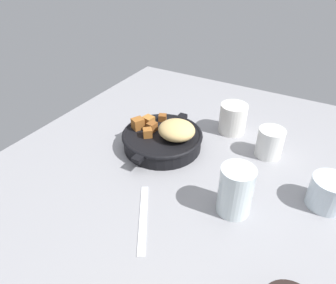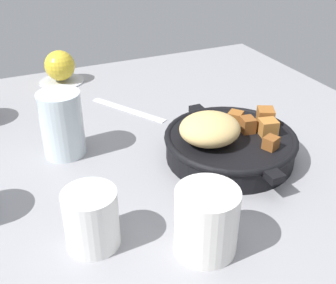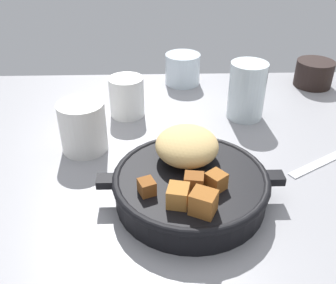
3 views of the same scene
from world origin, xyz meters
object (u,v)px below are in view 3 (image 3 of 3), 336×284
object	(u,v)px
butter_knife	(330,158)
water_glass_short	(183,69)
ceramic_mug_white	(83,127)
white_creamer_pitcher	(127,97)
water_glass_tall	(247,91)
cast_iron_skillet	(190,180)
coffee_mug_dark	(314,73)

from	to	relation	value
butter_knife	water_glass_short	size ratio (longest dim) A/B	2.29
butter_knife	ceramic_mug_white	size ratio (longest dim) A/B	2.12
white_creamer_pitcher	water_glass_short	bearing A→B (deg)	51.81
water_glass_tall	water_glass_short	xyz separation A→B (cm)	(-11.54, 17.42, -2.13)
cast_iron_skillet	butter_knife	distance (cm)	26.84
butter_knife	white_creamer_pitcher	distance (cm)	39.93
coffee_mug_dark	cast_iron_skillet	bearing A→B (deg)	-129.08
water_glass_tall	ceramic_mug_white	bearing A→B (deg)	-159.91
butter_knife	water_glass_short	bearing A→B (deg)	94.17
water_glass_tall	ceramic_mug_white	xyz separation A→B (cm)	(-30.78, -11.26, -1.25)
ceramic_mug_white	water_glass_short	xyz separation A→B (cm)	(19.24, 28.67, -0.88)
ceramic_mug_white	coffee_mug_dark	distance (cm)	56.74
water_glass_short	coffee_mug_dark	bearing A→B (deg)	-4.26
cast_iron_skillet	butter_knife	bearing A→B (deg)	20.49
water_glass_short	cast_iron_skillet	bearing A→B (deg)	-92.29
white_creamer_pitcher	ceramic_mug_white	size ratio (longest dim) A/B	0.90
butter_knife	coffee_mug_dark	distance (cm)	31.99
white_creamer_pitcher	ceramic_mug_white	xyz separation A→B (cm)	(-6.77, -12.82, 0.45)
water_glass_tall	coffee_mug_dark	world-z (taller)	water_glass_tall
water_glass_tall	butter_knife	bearing A→B (deg)	-53.43
water_glass_tall	coffee_mug_dark	bearing A→B (deg)	37.84
butter_knife	water_glass_tall	xyz separation A→B (cm)	(-11.73, 15.81, 5.56)
butter_knife	cast_iron_skillet	bearing A→B (deg)	169.65
butter_knife	ceramic_mug_white	world-z (taller)	ceramic_mug_white
water_glass_short	coffee_mug_dark	size ratio (longest dim) A/B	0.95
butter_knife	white_creamer_pitcher	size ratio (longest dim) A/B	2.35
ceramic_mug_white	water_glass_short	bearing A→B (deg)	56.14
butter_knife	ceramic_mug_white	bearing A→B (deg)	143.04
white_creamer_pitcher	coffee_mug_dark	distance (cm)	45.53
butter_knife	water_glass_tall	distance (cm)	20.46
ceramic_mug_white	coffee_mug_dark	bearing A→B (deg)	27.69
white_creamer_pitcher	ceramic_mug_white	world-z (taller)	ceramic_mug_white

